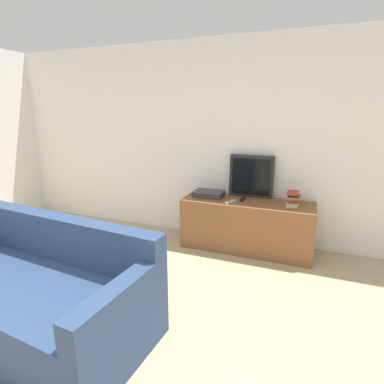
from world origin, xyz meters
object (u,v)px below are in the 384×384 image
television (251,176)px  remote_on_stand (243,199)px  tv_stand (246,225)px  couch (32,293)px  remote_secondary (231,202)px  book_stack (293,199)px  set_top_box (209,194)px

television → remote_on_stand: television is taller
tv_stand → couch: 2.44m
couch → remote_secondary: bearing=63.3°
tv_stand → book_stack: bearing=-0.6°
couch → book_stack: 2.79m
television → remote_secondary: (-0.17, -0.37, -0.26)m
book_stack → remote_on_stand: bearing=176.4°
book_stack → remote_on_stand: 0.60m
television → remote_secondary: 0.48m
tv_stand → book_stack: size_ratio=6.80×
couch → remote_on_stand: size_ratio=10.94×
television → remote_on_stand: bearing=-106.9°
remote_secondary → set_top_box: set_top_box is taller
television → book_stack: 0.61m
tv_stand → remote_secondary: size_ratio=8.33×
book_stack → set_top_box: 1.05m
remote_secondary → tv_stand: bearing=39.2°
remote_on_stand → tv_stand: bearing=-26.6°
television → remote_on_stand: size_ratio=2.86×
couch → remote_secondary: 2.25m
television → remote_secondary: size_ratio=2.89×
set_top_box → tv_stand: bearing=-3.3°
book_stack → set_top_box: bearing=178.1°
remote_on_stand → remote_secondary: size_ratio=1.01×
remote_secondary → set_top_box: size_ratio=0.51×
remote_on_stand → set_top_box: bearing=-179.7°
couch → book_stack: size_ratio=9.02×
couch → set_top_box: bearing=73.1°
tv_stand → couch: couch is taller
couch → tv_stand: bearing=61.5°
book_stack → remote_secondary: bearing=-168.9°
tv_stand → couch: bearing=-123.2°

